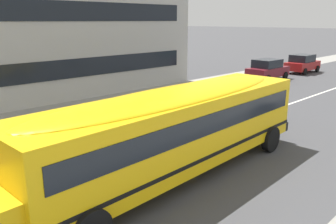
{
  "coord_description": "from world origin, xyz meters",
  "views": [
    {
      "loc": [
        -9.31,
        -8.85,
        4.64
      ],
      "look_at": [
        -1.57,
        -0.98,
        1.71
      ],
      "focal_mm": 37.14,
      "sensor_mm": 36.0,
      "label": 1
    }
  ],
  "objects": [
    {
      "name": "lane_centreline",
      "position": [
        0.0,
        0.0,
        0.0
      ],
      "size": [
        110.0,
        0.16,
        0.01
      ],
      "primitive_type": "cube",
      "color": "silver",
      "rests_on": "ground_plane"
    },
    {
      "name": "ground_plane",
      "position": [
        0.0,
        0.0,
        0.0
      ],
      "size": [
        400.0,
        400.0,
        0.0
      ],
      "primitive_type": "plane",
      "color": "#424244"
    },
    {
      "name": "sidewalk_far",
      "position": [
        0.0,
        7.85,
        0.01
      ],
      "size": [
        120.0,
        3.0,
        0.01
      ],
      "primitive_type": "cube",
      "color": "gray",
      "rests_on": "ground_plane"
    },
    {
      "name": "school_bus",
      "position": [
        -2.44,
        -1.96,
        1.58
      ],
      "size": [
        12.0,
        2.89,
        2.67
      ],
      "rotation": [
        0.0,
        0.0,
        3.18
      ],
      "color": "yellow",
      "rests_on": "ground_plane"
    },
    {
      "name": "parked_car_maroon_beside_sign",
      "position": [
        15.64,
        5.22,
        0.84
      ],
      "size": [
        3.93,
        1.94,
        1.64
      ],
      "rotation": [
        0.0,
        0.0,
        -0.02
      ],
      "color": "maroon",
      "rests_on": "ground_plane"
    },
    {
      "name": "parked_car_red_near_corner",
      "position": [
        21.39,
        5.03,
        0.84
      ],
      "size": [
        3.91,
        1.9,
        1.64
      ],
      "rotation": [
        0.0,
        0.0,
        0.01
      ],
      "color": "maroon",
      "rests_on": "ground_plane"
    }
  ]
}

